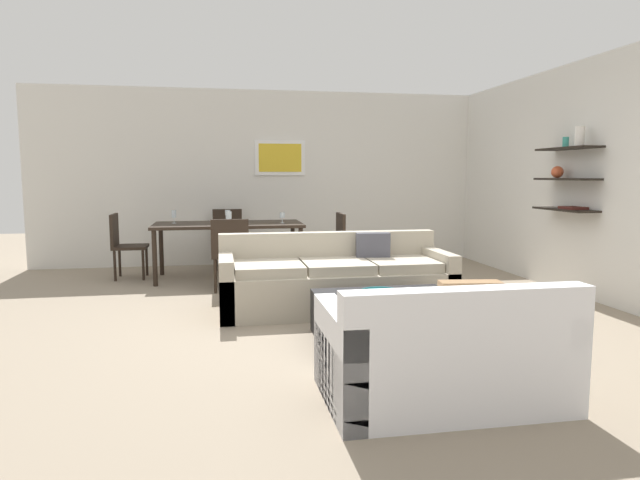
{
  "coord_description": "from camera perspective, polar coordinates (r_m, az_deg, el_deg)",
  "views": [
    {
      "loc": [
        -1.07,
        -5.18,
        1.4
      ],
      "look_at": [
        -0.09,
        0.2,
        0.75
      ],
      "focal_mm": 30.87,
      "sensor_mm": 36.0,
      "label": 1
    }
  ],
  "objects": [
    {
      "name": "right_wall_shelf_unit",
      "position": [
        7.08,
        25.17,
        5.74
      ],
      "size": [
        0.34,
        8.2,
        2.7
      ],
      "color": "silver",
      "rests_on": "ground"
    },
    {
      "name": "dining_chair_right_near",
      "position": [
        7.5,
        1.31,
        -0.08
      ],
      "size": [
        0.44,
        0.44,
        0.88
      ],
      "color": "black",
      "rests_on": "ground"
    },
    {
      "name": "wine_glass_right_near",
      "position": [
        7.45,
        -3.94,
        2.55
      ],
      "size": [
        0.07,
        0.07,
        0.15
      ],
      "color": "silver",
      "rests_on": "dining_table"
    },
    {
      "name": "dining_chair_head",
      "position": [
        8.42,
        -9.55,
        0.58
      ],
      "size": [
        0.44,
        0.44,
        0.88
      ],
      "color": "black",
      "rests_on": "ground"
    },
    {
      "name": "dining_table",
      "position": [
        7.53,
        -9.47,
        1.23
      ],
      "size": [
        1.98,
        0.93,
        0.75
      ],
      "color": "black",
      "rests_on": "ground"
    },
    {
      "name": "candle_jar",
      "position": [
        4.74,
        9.33,
        -5.32
      ],
      "size": [
        0.08,
        0.08,
        0.07
      ],
      "primitive_type": "cylinder",
      "color": "silver",
      "rests_on": "coffee_table"
    },
    {
      "name": "wine_glass_head",
      "position": [
        7.92,
        -9.55,
        2.78
      ],
      "size": [
        0.07,
        0.07,
        0.15
      ],
      "color": "silver",
      "rests_on": "dining_table"
    },
    {
      "name": "coffee_table",
      "position": [
        4.69,
        7.22,
        -8.23
      ],
      "size": [
        1.19,
        0.97,
        0.38
      ],
      "color": "black",
      "rests_on": "ground"
    },
    {
      "name": "loveseat_white",
      "position": [
        3.56,
        12.58,
        -11.51
      ],
      "size": [
        1.45,
        0.9,
        0.78
      ],
      "color": "white",
      "rests_on": "ground"
    },
    {
      "name": "ground_plane",
      "position": [
        5.47,
        1.35,
        -8.05
      ],
      "size": [
        18.0,
        18.0,
        0.0
      ],
      "primitive_type": "plane",
      "color": "gray"
    },
    {
      "name": "sofa_beige",
      "position": [
        5.74,
        1.59,
        -4.35
      ],
      "size": [
        2.37,
        0.9,
        0.78
      ],
      "color": "#B2A893",
      "rests_on": "ground"
    },
    {
      "name": "decorative_bowl",
      "position": [
        4.57,
        6.28,
        -5.63
      ],
      "size": [
        0.34,
        0.34,
        0.08
      ],
      "color": "#19666B",
      "rests_on": "coffee_table"
    },
    {
      "name": "dining_chair_foot",
      "position": [
        6.69,
        -9.32,
        -1.0
      ],
      "size": [
        0.44,
        0.44,
        0.88
      ],
      "color": "black",
      "rests_on": "ground"
    },
    {
      "name": "wine_glass_left_far",
      "position": [
        7.66,
        -14.91,
        2.58
      ],
      "size": [
        0.06,
        0.06,
        0.18
      ],
      "color": "silver",
      "rests_on": "dining_table"
    },
    {
      "name": "dining_chair_left_far",
      "position": [
        7.87,
        -19.69,
        -0.16
      ],
      "size": [
        0.44,
        0.44,
        0.88
      ],
      "color": "black",
      "rests_on": "ground"
    },
    {
      "name": "wine_glass_foot",
      "position": [
        7.12,
        -9.45,
        2.51
      ],
      "size": [
        0.07,
        0.07,
        0.19
      ],
      "color": "silver",
      "rests_on": "dining_table"
    },
    {
      "name": "back_wall_unit",
      "position": [
        8.81,
        -1.41,
        6.47
      ],
      "size": [
        8.4,
        0.09,
        2.7
      ],
      "color": "silver",
      "rests_on": "ground"
    }
  ]
}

